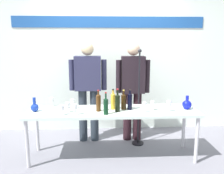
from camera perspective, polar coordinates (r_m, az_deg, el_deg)
name	(u,v)px	position (r m, az deg, el deg)	size (l,w,h in m)	color
ground_plane	(113,156)	(3.61, 0.13, -16.77)	(10.00, 10.00, 0.00)	gray
back_wall	(109,52)	(4.40, -0.73, 8.69)	(4.99, 0.11, 3.00)	white
display_table	(113,114)	(3.35, 0.14, -6.68)	(2.44, 0.60, 0.72)	silver
decanter_blue_left	(35,107)	(3.43, -18.60, -4.69)	(0.11, 0.11, 0.20)	#1835A2
decanter_blue_right	(187,104)	(3.54, 18.04, -4.09)	(0.13, 0.13, 0.20)	#101ABF
presenter_left	(88,86)	(3.87, -5.94, 0.33)	(0.62, 0.22, 1.68)	#29313B
presenter_right	(133,86)	(3.91, 5.16, 0.22)	(0.57, 0.22, 1.68)	black
wine_bottle_0	(106,105)	(3.11, -1.53, -4.58)	(0.06, 0.06, 0.31)	black
wine_bottle_1	(130,101)	(3.34, 4.45, -3.37)	(0.07, 0.07, 0.30)	black
wine_bottle_2	(98,102)	(3.26, -3.38, -3.70)	(0.07, 0.07, 0.31)	#462910
wine_bottle_3	(118,102)	(3.24, 1.37, -3.75)	(0.07, 0.07, 0.33)	black
wine_bottle_4	(124,101)	(3.35, 2.90, -3.42)	(0.07, 0.07, 0.29)	black
wine_bottle_5	(113,100)	(3.35, 0.25, -3.35)	(0.06, 0.06, 0.30)	gold
wine_glass_left_0	(75,107)	(3.13, -9.14, -4.85)	(0.06, 0.06, 0.15)	white
wine_glass_left_1	(68,105)	(3.26, -10.92, -4.50)	(0.07, 0.07, 0.14)	white
wine_glass_left_2	(62,108)	(3.16, -12.33, -5.12)	(0.07, 0.07, 0.14)	white
wine_glass_left_3	(51,100)	(3.62, -14.77, -3.17)	(0.06, 0.06, 0.14)	white
wine_glass_left_4	(73,102)	(3.44, -9.67, -3.58)	(0.06, 0.06, 0.14)	white
wine_glass_right_0	(169,104)	(3.34, 13.91, -4.08)	(0.07, 0.07, 0.15)	white
wine_glass_right_1	(144,105)	(3.25, 8.05, -4.39)	(0.06, 0.06, 0.14)	white
wine_glass_right_2	(152,104)	(3.35, 9.96, -4.09)	(0.06, 0.06, 0.14)	white
microphone_stand	(138,113)	(3.83, 6.54, -6.49)	(0.20, 0.20, 1.58)	black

